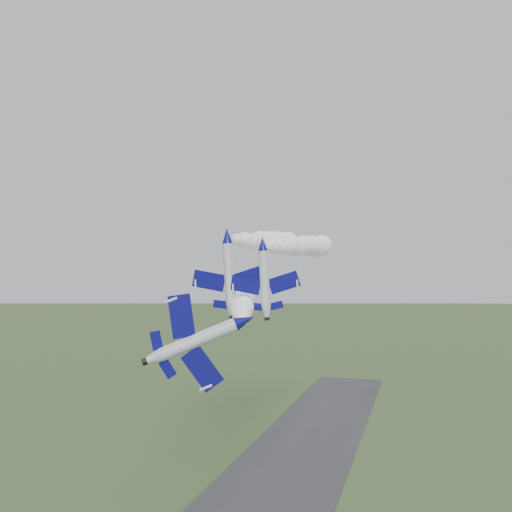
# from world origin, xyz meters

# --- Properties ---
(runway) EXTENTS (24.00, 260.00, 0.04)m
(runway) POSITION_xyz_m (0.00, 30.00, 0.02)
(runway) COLOR #303033
(runway) RESTS_ON ground
(jet_lead) EXTENTS (6.45, 13.10, 10.35)m
(jet_lead) POSITION_xyz_m (6.80, -2.81, 33.06)
(jet_lead) COLOR silver
(smoke_trail_jet_lead) EXTENTS (31.09, 70.77, 5.81)m
(smoke_trail_jet_lead) POSITION_xyz_m (-5.43, 35.06, 34.48)
(smoke_trail_jet_lead) COLOR white
(jet_pair_left) EXTENTS (11.58, 13.88, 3.45)m
(jet_pair_left) POSITION_xyz_m (-2.27, 17.19, 44.41)
(jet_pair_left) COLOR silver
(smoke_trail_jet_pair_left) EXTENTS (9.05, 59.30, 5.02)m
(smoke_trail_jet_pair_left) POSITION_xyz_m (-4.27, 50.33, 45.89)
(smoke_trail_jet_pair_left) COLOR white
(jet_pair_right) EXTENTS (10.41, 12.46, 3.10)m
(jet_pair_right) POSITION_xyz_m (3.37, 17.06, 43.08)
(jet_pair_right) COLOR silver
(smoke_trail_jet_pair_right) EXTENTS (10.92, 75.11, 5.46)m
(smoke_trail_jet_pair_right) POSITION_xyz_m (1.60, 57.30, 45.18)
(smoke_trail_jet_pair_right) COLOR white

